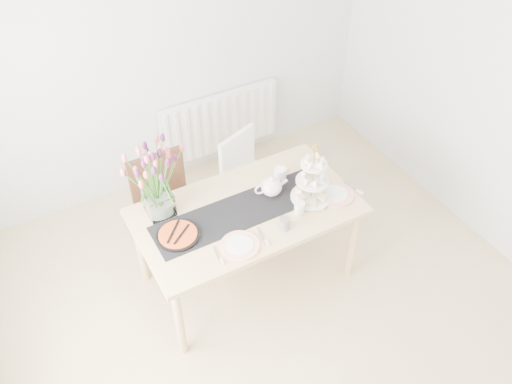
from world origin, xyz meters
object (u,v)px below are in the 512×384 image
chair_white (247,172)px  plate_right (335,194)px  cream_jug (280,173)px  tulip_vase (154,173)px  cake_stand (312,185)px  dining_table (247,217)px  mug_grey (285,224)px  radiator (220,123)px  tart_tin (178,235)px  mug_white (300,208)px  plate_left (240,245)px  chair_brown (165,200)px  teapot (271,187)px

chair_white → plate_right: (0.29, -0.84, 0.28)m
cream_jug → tulip_vase: bearing=177.0°
tulip_vase → cake_stand: bearing=-21.4°
dining_table → plate_right: bearing=-16.1°
cream_jug → mug_grey: mug_grey is taller
radiator → dining_table: same height
cream_jug → tart_tin: (-0.93, -0.19, -0.03)m
tart_tin → mug_grey: size_ratio=3.19×
mug_white → radiator: bearing=70.2°
dining_table → tart_tin: tart_tin is taller
mug_white → plate_left: mug_white is taller
radiator → cream_jug: size_ratio=13.09×
mug_white → chair_white: bearing=73.8°
tart_tin → plate_right: bearing=-8.5°
dining_table → chair_brown: (-0.41, 0.60, -0.14)m
dining_table → chair_brown: size_ratio=1.75×
dining_table → plate_right: plate_right is taller
tulip_vase → mug_white: 1.05m
plate_left → dining_table: bearing=54.4°
chair_white → plate_right: chair_white is taller
dining_table → tulip_vase: 0.76m
chair_brown → mug_white: (0.73, -0.81, 0.26)m
radiator → chair_brown: bearing=-136.8°
chair_white → tulip_vase: bearing=-177.6°
radiator → cream_jug: (-0.10, -1.27, 0.35)m
tart_tin → plate_left: (0.33, -0.28, -0.01)m
cream_jug → plate_right: size_ratio=0.33×
teapot → mug_white: 0.27m
chair_brown → cake_stand: 1.20m
tulip_vase → mug_white: tulip_vase is taller
cake_stand → cream_jug: (-0.08, 0.30, -0.08)m
dining_table → cake_stand: cake_stand is taller
tulip_vase → plate_left: tulip_vase is taller
dining_table → tart_tin: (-0.54, -0.01, 0.09)m
chair_white → mug_white: size_ratio=8.99×
tulip_vase → plate_right: bearing=-21.1°
cake_stand → plate_left: (-0.68, -0.16, -0.12)m
chair_brown → tulip_vase: tulip_vase is taller
chair_brown → mug_white: chair_brown is taller
dining_table → tulip_vase: size_ratio=2.37×
plate_left → chair_brown: bearing=102.9°
teapot → mug_grey: bearing=-95.9°
cream_jug → plate_left: cream_jug is taller
chair_brown → cake_stand: bearing=-39.5°
tart_tin → radiator: bearing=54.9°
chair_white → mug_grey: size_ratio=8.84×
radiator → cake_stand: 1.63m
dining_table → cake_stand: size_ratio=3.62×
teapot → plate_right: 0.48m
teapot → cream_jug: bearing=49.7°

